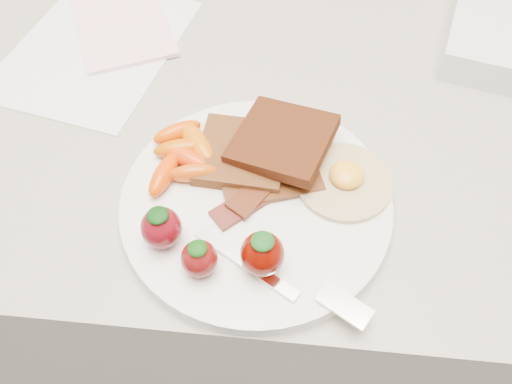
{
  "coord_description": "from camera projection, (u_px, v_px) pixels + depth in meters",
  "views": [
    {
      "loc": [
        0.03,
        1.26,
        1.33
      ],
      "look_at": [
        0.0,
        1.54,
        0.93
      ],
      "focal_mm": 35.0,
      "sensor_mm": 36.0,
      "label": 1
    }
  ],
  "objects": [
    {
      "name": "counter",
      "position": [
        262.0,
        263.0,
        0.97
      ],
      "size": [
        2.0,
        0.6,
        0.9
      ],
      "primitive_type": "cube",
      "color": "gray",
      "rests_on": "ground"
    },
    {
      "name": "plate",
      "position": [
        256.0,
        203.0,
        0.5
      ],
      "size": [
        0.27,
        0.27,
        0.02
      ],
      "primitive_type": "cylinder",
      "color": "white",
      "rests_on": "counter"
    },
    {
      "name": "toast_lower",
      "position": [
        242.0,
        153.0,
        0.52
      ],
      "size": [
        0.09,
        0.09,
        0.01
      ],
      "primitive_type": "cube",
      "rotation": [
        0.0,
        0.0,
        -0.06
      ],
      "color": "#331509",
      "rests_on": "plate"
    },
    {
      "name": "toast_upper",
      "position": [
        282.0,
        140.0,
        0.51
      ],
      "size": [
        0.12,
        0.12,
        0.02
      ],
      "primitive_type": "cube",
      "rotation": [
        0.0,
        -0.1,
        -0.32
      ],
      "color": "black",
      "rests_on": "toast_lower"
    },
    {
      "name": "fried_egg",
      "position": [
        344.0,
        180.0,
        0.5
      ],
      "size": [
        0.1,
        0.1,
        0.02
      ],
      "color": "beige",
      "rests_on": "plate"
    },
    {
      "name": "bacon_strips",
      "position": [
        266.0,
        189.0,
        0.5
      ],
      "size": [
        0.11,
        0.11,
        0.01
      ],
      "color": "black",
      "rests_on": "plate"
    },
    {
      "name": "baby_carrots",
      "position": [
        183.0,
        153.0,
        0.51
      ],
      "size": [
        0.08,
        0.11,
        0.02
      ],
      "color": "#C35600",
      "rests_on": "plate"
    },
    {
      "name": "strawberries",
      "position": [
        211.0,
        245.0,
        0.44
      ],
      "size": [
        0.13,
        0.06,
        0.05
      ],
      "color": "#620811",
      "rests_on": "plate"
    },
    {
      "name": "fork",
      "position": [
        289.0,
        281.0,
        0.44
      ],
      "size": [
        0.17,
        0.09,
        0.0
      ],
      "color": "white",
      "rests_on": "plate"
    },
    {
      "name": "paper_sheet",
      "position": [
        96.0,
        47.0,
        0.65
      ],
      "size": [
        0.25,
        0.3,
        0.0
      ],
      "primitive_type": "cube",
      "rotation": [
        0.0,
        0.0,
        -0.22
      ],
      "color": "white",
      "rests_on": "counter"
    },
    {
      "name": "notepad",
      "position": [
        122.0,
        25.0,
        0.67
      ],
      "size": [
        0.18,
        0.2,
        0.01
      ],
      "primitive_type": "cube",
      "rotation": [
        0.0,
        0.0,
        0.43
      ],
      "color": "#FBC3D0",
      "rests_on": "paper_sheet"
    }
  ]
}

